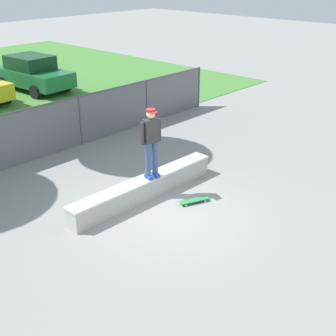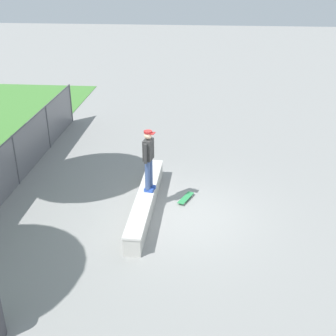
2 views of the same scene
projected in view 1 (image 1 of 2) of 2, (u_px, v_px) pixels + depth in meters
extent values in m
plane|color=gray|center=(168.00, 216.00, 11.22)|extent=(80.00, 80.00, 0.00)
cube|color=#B7B5AD|center=(144.00, 189.00, 11.99)|extent=(4.63, 0.52, 0.50)
cube|color=silver|center=(144.00, 180.00, 11.88)|extent=(4.68, 0.56, 0.06)
cube|color=#2647A5|center=(156.00, 175.00, 11.96)|extent=(0.16, 0.28, 0.10)
cube|color=#2647A5|center=(149.00, 177.00, 11.85)|extent=(0.16, 0.28, 0.10)
cylinder|color=#384C7A|center=(155.00, 157.00, 11.79)|extent=(0.15, 0.15, 0.88)
cylinder|color=#384C7A|center=(148.00, 159.00, 11.67)|extent=(0.15, 0.15, 0.88)
cube|color=#2D2D2D|center=(151.00, 131.00, 11.43)|extent=(0.42, 0.29, 0.60)
cylinder|color=#2D2D2D|center=(159.00, 130.00, 11.57)|extent=(0.10, 0.10, 0.58)
cylinder|color=#2D2D2D|center=(142.00, 133.00, 11.30)|extent=(0.10, 0.10, 0.58)
sphere|color=beige|center=(151.00, 114.00, 11.25)|extent=(0.22, 0.22, 0.22)
cylinder|color=maroon|center=(151.00, 110.00, 11.21)|extent=(0.23, 0.23, 0.06)
cube|color=maroon|center=(153.00, 112.00, 11.12)|extent=(0.22, 0.16, 0.02)
cube|color=#2D8C4C|center=(194.00, 200.00, 11.81)|extent=(0.82, 0.49, 0.02)
cube|color=#B2B2B7|center=(185.00, 203.00, 11.71)|extent=(0.11, 0.15, 0.02)
cube|color=#B2B2B7|center=(203.00, 199.00, 11.92)|extent=(0.11, 0.15, 0.02)
cylinder|color=silver|center=(183.00, 203.00, 11.79)|extent=(0.06, 0.05, 0.05)
cylinder|color=silver|center=(186.00, 205.00, 11.65)|extent=(0.06, 0.05, 0.05)
cylinder|color=silver|center=(202.00, 198.00, 12.00)|extent=(0.06, 0.05, 0.05)
cylinder|color=silver|center=(205.00, 201.00, 11.86)|extent=(0.06, 0.05, 0.05)
cylinder|color=#4C4C51|center=(80.00, 121.00, 15.32)|extent=(0.07, 0.07, 1.69)
cylinder|color=#4C4C51|center=(147.00, 102.00, 17.40)|extent=(0.07, 0.07, 1.69)
cylinder|color=#4C4C51|center=(199.00, 87.00, 19.47)|extent=(0.07, 0.07, 1.69)
cylinder|color=#4C4C51|center=(37.00, 107.00, 13.94)|extent=(15.56, 0.05, 0.05)
cube|color=slate|center=(40.00, 132.00, 14.28)|extent=(15.56, 0.01, 1.69)
cylinder|color=black|center=(6.00, 96.00, 20.10)|extent=(0.26, 0.65, 0.64)
cube|color=#1E6638|center=(33.00, 77.00, 22.02)|extent=(2.09, 4.32, 0.70)
cube|color=#10381E|center=(30.00, 62.00, 21.83)|extent=(1.74, 2.21, 0.64)
cylinder|color=black|center=(66.00, 85.00, 22.05)|extent=(0.26, 0.65, 0.64)
cylinder|color=black|center=(35.00, 92.00, 20.78)|extent=(0.26, 0.65, 0.64)
cylinder|color=black|center=(34.00, 77.00, 23.55)|extent=(0.26, 0.65, 0.64)
cylinder|color=black|center=(3.00, 83.00, 22.27)|extent=(0.26, 0.65, 0.64)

